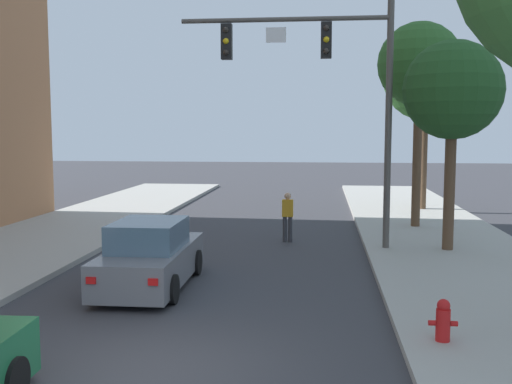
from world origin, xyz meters
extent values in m
plane|color=#38383D|center=(0.00, 0.00, 0.00)|extent=(120.00, 120.00, 0.00)
cylinder|color=#514C47|center=(4.60, 9.65, 3.90)|extent=(0.20, 0.20, 7.50)
cylinder|color=#514C47|center=(1.50, 9.65, 6.95)|extent=(6.20, 0.14, 0.14)
cube|color=black|center=(2.74, 9.65, 6.33)|extent=(0.32, 0.28, 1.05)
sphere|color=#2D2823|center=(2.74, 9.50, 6.66)|extent=(0.18, 0.18, 0.18)
sphere|color=yellow|center=(2.74, 9.50, 6.33)|extent=(0.18, 0.18, 0.18)
sphere|color=#2D2823|center=(2.74, 9.50, 6.00)|extent=(0.18, 0.18, 0.18)
cube|color=black|center=(-0.24, 9.65, 6.33)|extent=(0.32, 0.28, 1.05)
sphere|color=#2D2823|center=(-0.24, 9.50, 6.66)|extent=(0.18, 0.18, 0.18)
sphere|color=yellow|center=(-0.24, 9.50, 6.33)|extent=(0.18, 0.18, 0.18)
sphere|color=#2D2823|center=(-0.24, 9.50, 6.00)|extent=(0.18, 0.18, 0.18)
cube|color=white|center=(1.25, 9.63, 6.50)|extent=(0.60, 0.03, 0.44)
cube|color=slate|center=(-1.32, 4.94, 0.56)|extent=(1.74, 4.22, 0.80)
cube|color=slate|center=(-1.32, 4.79, 1.28)|extent=(1.52, 2.01, 0.64)
cylinder|color=black|center=(-2.14, 6.23, 0.32)|extent=(0.23, 0.64, 0.64)
cylinder|color=black|center=(-0.53, 6.25, 0.32)|extent=(0.23, 0.64, 0.64)
cylinder|color=black|center=(-2.12, 3.63, 0.32)|extent=(0.23, 0.64, 0.64)
cylinder|color=black|center=(-0.51, 3.64, 0.32)|extent=(0.23, 0.64, 0.64)
cube|color=red|center=(-1.94, 2.81, 0.68)|extent=(0.20, 0.04, 0.14)
cube|color=red|center=(-0.67, 2.82, 0.68)|extent=(0.20, 0.04, 0.14)
cylinder|color=black|center=(-1.49, -1.15, 0.32)|extent=(0.24, 0.65, 0.64)
cylinder|color=#333338|center=(1.46, 10.99, 0.42)|extent=(0.14, 0.14, 0.85)
cylinder|color=#333338|center=(1.64, 10.99, 0.42)|extent=(0.14, 0.14, 0.85)
cube|color=orange|center=(1.55, 10.99, 1.13)|extent=(0.36, 0.22, 0.56)
sphere|color=tan|center=(1.55, 10.99, 1.53)|extent=(0.22, 0.22, 0.22)
cylinder|color=red|center=(4.70, 1.54, 0.43)|extent=(0.24, 0.24, 0.55)
sphere|color=red|center=(4.70, 1.54, 0.76)|extent=(0.22, 0.22, 0.22)
cylinder|color=red|center=(4.52, 1.54, 0.45)|extent=(0.12, 0.09, 0.09)
cylinder|color=red|center=(4.88, 1.54, 0.45)|extent=(0.12, 0.09, 0.09)
cylinder|color=brown|center=(6.40, 9.55, 1.96)|extent=(0.32, 0.32, 3.61)
sphere|color=#235123|center=(6.40, 9.55, 4.84)|extent=(2.88, 2.88, 2.88)
cylinder|color=brown|center=(6.12, 13.90, 2.53)|extent=(0.32, 0.32, 4.76)
sphere|color=#2D6028|center=(6.12, 13.90, 6.05)|extent=(3.02, 3.02, 3.02)
cylinder|color=brown|center=(7.19, 18.94, 2.36)|extent=(0.32, 0.32, 4.43)
sphere|color=#2D6028|center=(7.19, 18.94, 5.98)|extent=(3.73, 3.73, 3.73)
camera|label=1|loc=(2.63, -8.54, 3.69)|focal=42.09mm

